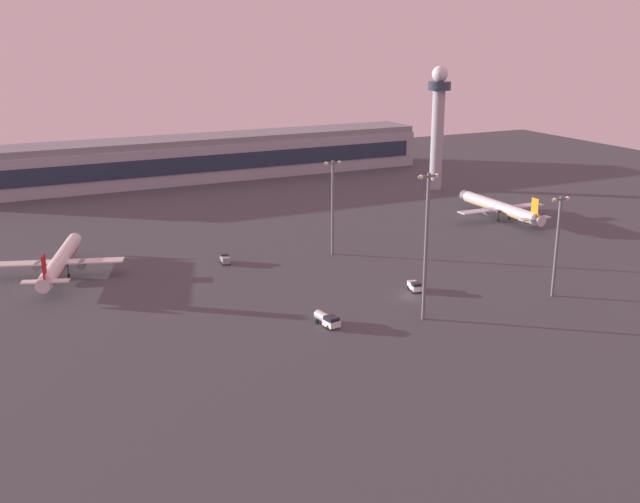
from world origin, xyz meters
name	(u,v)px	position (x,y,z in m)	size (l,w,h in m)	color
ground_plane	(410,297)	(0.00, 0.00, 0.00)	(416.00, 416.00, 0.00)	#424449
terminal_building	(198,158)	(-2.11, 148.24, 8.09)	(181.19, 22.40, 16.40)	#9EA3AD
control_tower	(438,120)	(69.44, 92.69, 24.95)	(8.00, 8.00, 43.49)	#A8A8B2
airplane_near_gate	(500,208)	(61.67, 46.49, 3.69)	(29.54, 37.99, 9.76)	silver
airplane_far_stand	(60,261)	(-66.22, 48.48, 3.65)	(28.83, 36.64, 9.67)	silver
maintenance_van	(225,259)	(-28.18, 41.05, 1.18)	(2.60, 4.40, 2.25)	gray
fuel_truck	(327,319)	(-23.45, -6.52, 1.37)	(3.18, 6.54, 2.35)	white
baggage_tractor	(415,286)	(3.03, 3.14, 1.18)	(2.77, 4.45, 2.25)	white
apron_light_east	(333,201)	(-0.66, 36.32, 14.03)	(4.80, 0.90, 24.43)	slate
apron_light_west	(557,239)	(28.39, -12.72, 12.90)	(4.80, 0.90, 22.23)	slate
apron_light_central	(426,239)	(-4.52, -11.77, 16.77)	(4.80, 0.90, 29.76)	slate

